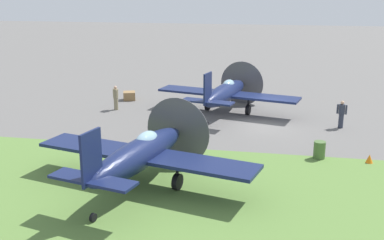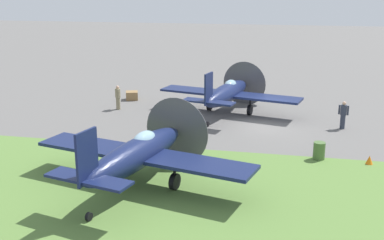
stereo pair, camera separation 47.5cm
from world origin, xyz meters
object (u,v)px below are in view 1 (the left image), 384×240
Objects in this scene: ground_crew_mechanic at (342,114)px; airplane_lead at (226,93)px; supply_crate at (129,96)px; airplane_wingman at (141,153)px; ground_crew_chief at (116,97)px; runway_marker_cone at (369,159)px; fuel_drum at (319,150)px.

airplane_lead is at bearing 178.63° from ground_crew_mechanic.
supply_crate is at bearing 174.50° from airplane_lead.
airplane_wingman reaches higher than ground_crew_chief.
supply_crate reaches higher than runway_marker_cone.
ground_crew_mechanic is at bearing 97.03° from runway_marker_cone.
runway_marker_cone is at bearing 35.04° from ground_crew_chief.
supply_crate is (-0.00, 3.06, -0.59)m from ground_crew_chief.
ground_crew_chief and ground_crew_mechanic have the same top height.
fuel_drum is at bearing -37.99° from supply_crate.
ground_crew_mechanic is 1.92× the size of fuel_drum.
ground_crew_mechanic is 15.99m from supply_crate.
airplane_wingman is at bearing -85.99° from airplane_lead.
ground_crew_chief reaches higher than supply_crate.
ground_crew_chief is 3.93× the size of runway_marker_cone.
ground_crew_mechanic is at bearing 73.86° from fuel_drum.
runway_marker_cone is at bearing -31.29° from airplane_lead.
airplane_wingman is 23.71× the size of runway_marker_cone.
supply_crate is (-15.25, 4.77, -0.59)m from ground_crew_mechanic.
airplane_lead is 11.14× the size of fuel_drum.
ground_crew_chief is at bearing -172.17° from ground_crew_mechanic.
runway_marker_cone is (15.99, -7.75, -0.69)m from ground_crew_chief.
airplane_wingman is 11.59× the size of fuel_drum.
airplane_lead is 13.19m from airplane_wingman.
airplane_lead is 7.85m from ground_crew_chief.
airplane_wingman is at bearing -5.05° from ground_crew_chief.
fuel_drum is at bearing 47.09° from airplane_wingman.
airplane_lead is at bearing 94.77° from airplane_wingman.
fuel_drum reaches higher than supply_crate.
ground_crew_chief is at bearing -89.96° from supply_crate.
supply_crate is at bearing 142.01° from fuel_drum.
ground_crew_mechanic is 6.12m from runway_marker_cone.
airplane_lead is 5.80× the size of ground_crew_mechanic.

